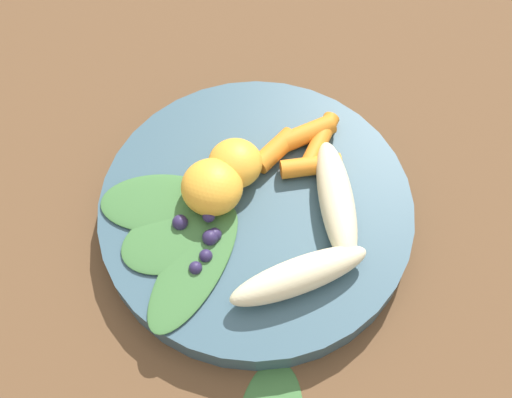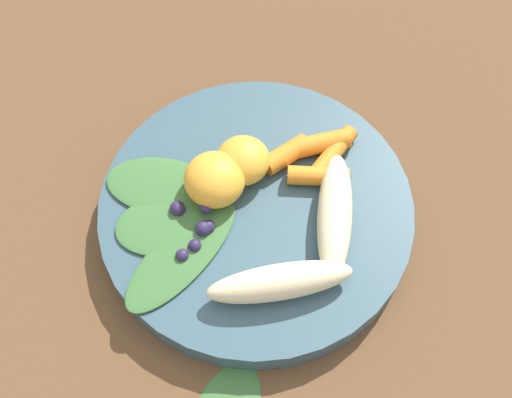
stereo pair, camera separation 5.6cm
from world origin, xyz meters
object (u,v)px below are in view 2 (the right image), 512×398
at_px(bowl, 256,212).
at_px(banana_peeled_left, 335,214).
at_px(banana_peeled_right, 280,282).
at_px(orange_segment_near, 215,180).

height_order(bowl, banana_peeled_left, banana_peeled_left).
relative_size(banana_peeled_right, orange_segment_near, 2.23).
bearing_deg(orange_segment_near, banana_peeled_right, 166.11).
relative_size(bowl, orange_segment_near, 5.20).
bearing_deg(bowl, orange_segment_near, 24.66).
bearing_deg(banana_peeled_left, banana_peeled_right, 147.80).
relative_size(banana_peeled_left, orange_segment_near, 2.23).
relative_size(bowl, banana_peeled_right, 2.33).
bearing_deg(orange_segment_near, banana_peeled_left, -151.55).
height_order(banana_peeled_left, banana_peeled_right, same).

